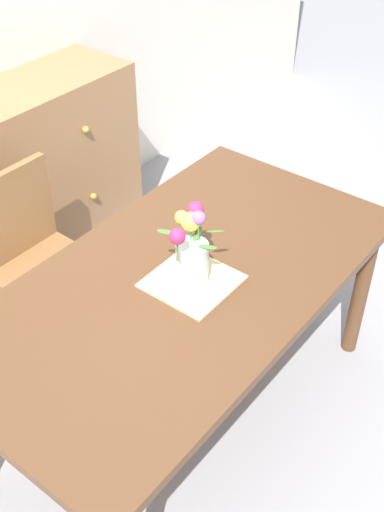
{
  "coord_description": "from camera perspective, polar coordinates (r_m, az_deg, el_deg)",
  "views": [
    {
      "loc": [
        -1.34,
        -1.09,
        2.27
      ],
      "look_at": [
        -0.0,
        -0.04,
        0.9
      ],
      "focal_mm": 44.24,
      "sensor_mm": 36.0,
      "label": 1
    }
  ],
  "objects": [
    {
      "name": "ground_plane",
      "position": [
        2.85,
        -0.68,
        -13.84
      ],
      "size": [
        12.0,
        12.0,
        0.0
      ],
      "primitive_type": "plane",
      "color": "#939399"
    },
    {
      "name": "flower_vase",
      "position": [
        2.18,
        -0.08,
        0.58
      ],
      "size": [
        0.22,
        0.21,
        0.28
      ],
      "color": "silver",
      "rests_on": "placemat"
    },
    {
      "name": "dining_table",
      "position": [
        2.34,
        -0.8,
        -3.6
      ],
      "size": [
        1.74,
        0.94,
        0.78
      ],
      "color": "brown",
      "rests_on": "ground_plane"
    },
    {
      "name": "chair_far",
      "position": [
        2.89,
        -14.04,
        0.2
      ],
      "size": [
        0.42,
        0.42,
        0.9
      ],
      "rotation": [
        0.0,
        0.0,
        3.14
      ],
      "color": "olive",
      "rests_on": "ground_plane"
    },
    {
      "name": "dresser",
      "position": [
        3.41,
        -15.46,
        6.07
      ],
      "size": [
        1.4,
        0.47,
        1.0
      ],
      "color": "#9E7047",
      "rests_on": "ground_plane"
    },
    {
      "name": "placemat",
      "position": [
        2.26,
        -0.0,
        -2.29
      ],
      "size": [
        0.29,
        0.29,
        0.01
      ],
      "primitive_type": "cube",
      "color": "#CCB789",
      "rests_on": "dining_table"
    }
  ]
}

